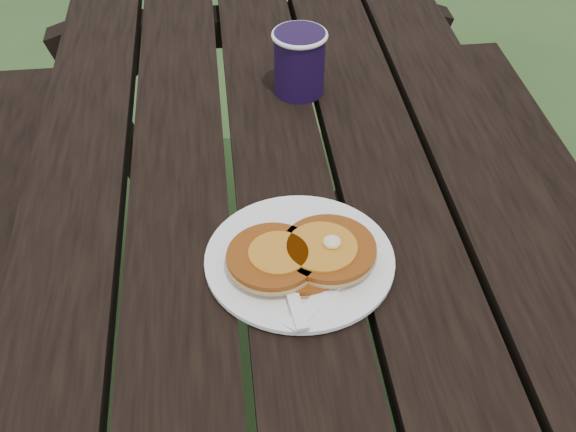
{
  "coord_description": "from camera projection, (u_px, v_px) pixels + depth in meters",
  "views": [
    {
      "loc": [
        -0.08,
        -0.8,
        1.42
      ],
      "look_at": [
        -0.01,
        -0.12,
        0.8
      ],
      "focal_mm": 45.0,
      "sensor_mm": 36.0,
      "label": 1
    }
  ],
  "objects": [
    {
      "name": "picnic_table",
      "position": [
        285.0,
        348.0,
        1.3
      ],
      "size": [
        1.36,
        1.8,
        0.75
      ],
      "color": "black",
      "rests_on": "ground"
    },
    {
      "name": "plate",
      "position": [
        300.0,
        260.0,
        0.92
      ],
      "size": [
        0.26,
        0.26,
        0.01
      ],
      "primitive_type": "cylinder",
      "rotation": [
        0.0,
        0.0,
        0.13
      ],
      "color": "white",
      "rests_on": "picnic_table"
    },
    {
      "name": "pancake_stack",
      "position": [
        303.0,
        255.0,
        0.9
      ],
      "size": [
        0.19,
        0.12,
        0.04
      ],
      "rotation": [
        0.0,
        0.0,
        0.36
      ],
      "color": "#883E0F",
      "rests_on": "plate"
    },
    {
      "name": "knife",
      "position": [
        335.0,
        283.0,
        0.88
      ],
      "size": [
        0.14,
        0.14,
        0.0
      ],
      "primitive_type": "cube",
      "rotation": [
        0.0,
        0.0,
        -0.77
      ],
      "color": "white",
      "rests_on": "plate"
    },
    {
      "name": "fork",
      "position": [
        293.0,
        294.0,
        0.86
      ],
      "size": [
        0.05,
        0.16,
        0.01
      ],
      "primitive_type": null,
      "rotation": [
        0.0,
        0.0,
        0.11
      ],
      "color": "white",
      "rests_on": "plate"
    },
    {
      "name": "coffee_cup",
      "position": [
        299.0,
        59.0,
        1.19
      ],
      "size": [
        0.09,
        0.09,
        0.11
      ],
      "rotation": [
        0.0,
        0.0,
        -0.13
      ],
      "color": "black",
      "rests_on": "picnic_table"
    }
  ]
}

